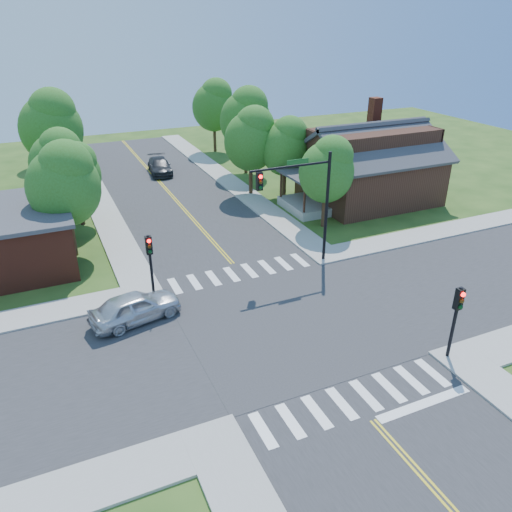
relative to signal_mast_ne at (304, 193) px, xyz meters
name	(u,v)px	position (x,y,z in m)	size (l,w,h in m)	color
ground	(286,324)	(-3.91, -5.59, -4.85)	(100.00, 100.00, 0.00)	#284916
road_ns	(286,324)	(-3.91, -5.59, -4.83)	(10.00, 90.00, 0.04)	#2D2D30
road_ew	(286,324)	(-3.91, -5.59, -4.83)	(90.00, 10.00, 0.04)	#2D2D30
intersection_patch	(286,324)	(-3.91, -5.59, -4.85)	(10.20, 10.20, 0.06)	#2D2D30
sidewalk_ne	(362,192)	(11.90, 10.23, -4.78)	(40.00, 40.00, 0.14)	#9E9B93
crosswalk_north	(241,272)	(-3.91, 0.61, -4.80)	(8.85, 2.00, 0.01)	white
crosswalk_south	(354,399)	(-3.91, -11.79, -4.80)	(8.85, 2.00, 0.01)	white
centerline	(286,323)	(-3.91, -5.59, -4.80)	(0.30, 90.00, 0.01)	gold
stop_bar	(424,404)	(-1.41, -13.19, -4.85)	(4.60, 0.45, 0.09)	white
signal_mast_ne	(304,193)	(0.00, 0.00, 0.00)	(5.30, 0.42, 7.20)	black
signal_pole_se	(457,310)	(1.69, -11.21, -2.19)	(0.34, 0.42, 3.80)	black
signal_pole_nw	(150,255)	(-9.51, -0.01, -2.19)	(0.34, 0.42, 3.80)	black
house_ne	(370,162)	(11.19, 8.65, -1.52)	(13.05, 8.80, 7.11)	#361B12
tree_e_a	(328,168)	(4.79, 5.01, -0.33)	(4.06, 3.86, 6.90)	#382314
tree_e_b	(286,145)	(5.07, 12.12, -0.24)	(4.14, 3.93, 7.04)	#382314
tree_e_c	(246,117)	(4.92, 20.26, 0.71)	(4.99, 4.74, 8.48)	#382314
tree_e_d	(214,104)	(5.06, 29.74, 0.52)	(4.82, 4.58, 8.19)	#382314
tree_w_a	(64,182)	(-12.91, 7.46, 0.22)	(4.55, 4.33, 7.74)	#382314
tree_w_b	(59,160)	(-12.73, 14.58, -0.18)	(4.19, 3.98, 7.13)	#382314
tree_w_c	(52,125)	(-12.53, 21.97, 1.08)	(5.32, 5.06, 9.05)	#382314
tree_w_d	(47,118)	(-12.48, 31.60, 0.01)	(4.36, 4.14, 7.42)	#382314
tree_house	(252,137)	(2.73, 13.99, 0.23)	(4.56, 4.33, 7.75)	#382314
tree_bldg	(76,172)	(-11.80, 12.81, -0.68)	(3.74, 3.56, 6.36)	#382314
car_silver	(135,308)	(-10.94, -2.09, -4.04)	(5.04, 2.88, 1.62)	silver
car_dgrey	(160,166)	(-3.12, 23.58, -4.12)	(2.60, 5.24, 1.46)	#282A2C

